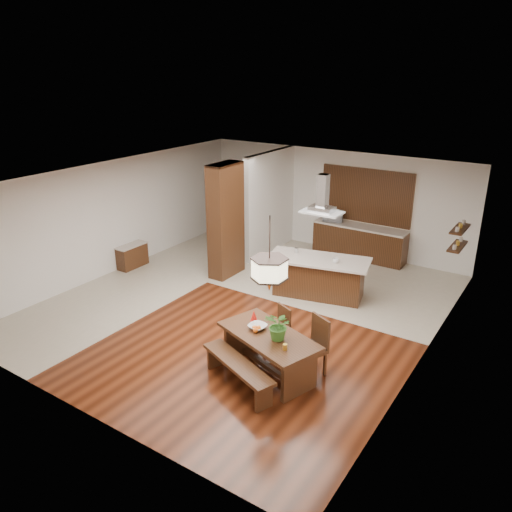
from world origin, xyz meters
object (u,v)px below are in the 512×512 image
Objects in this scene: pendant_lantern at (270,254)px; island_cup at (336,261)px; range_hood at (323,194)px; dining_bench at (238,374)px; hallway_console at (132,256)px; dining_chair_left at (276,330)px; dining_table at (269,345)px; foliage_plant at (279,326)px; kitchen_island at (319,277)px; dining_chair_right at (310,347)px; microwave at (333,216)px; fruit_bowl at (258,327)px.

pendant_lantern reaches higher than island_cup.
dining_bench is at bearing -83.02° from range_hood.
dining_chair_left is at bearing -15.46° from hallway_console.
foliage_plant is (0.23, -0.05, 0.46)m from dining_table.
kitchen_island is (-0.48, 3.94, 0.26)m from dining_bench.
foliage_plant is at bearing -106.36° from dining_chair_right.
dining_chair_right is at bearing 48.56° from foliage_plant.
range_hood reaches higher than microwave.
fruit_bowl is at bearing -66.98° from dining_chair_left.
dining_chair_left is (-0.04, 1.31, 0.21)m from dining_bench.
microwave is (-1.44, 2.92, 0.09)m from island_cup.
foliage_plant reaches higher than dining_bench.
foliage_plant reaches higher than kitchen_island.
island_cup is 3.26m from microwave.
hallway_console is 6.35m from foliage_plant.
fruit_bowl is 3.67m from range_hood.
range_hood is (4.98, 1.14, 2.15)m from hallway_console.
fruit_bowl is at bearing -135.20° from dining_chair_right.
hallway_console is 6.08m from dining_table.
pendant_lantern is at bearing -20.99° from hallway_console.
foliage_plant is (0.45, 0.58, 0.79)m from dining_bench.
microwave is at bearing 105.42° from dining_table.
hallway_console is at bearing 159.37° from foliage_plant.
foliage_plant is 3.77m from range_hood.
fruit_bowl is at bearing 167.45° from foliage_plant.
dining_bench is (5.46, -2.81, -0.08)m from hallway_console.
range_hood is 1.63× the size of microwave.
dining_bench is 3.94m from island_cup.
microwave reaches higher than dining_table.
dining_chair_left is 2.67m from kitchen_island.
dining_chair_left reaches higher than hallway_console.
foliage_plant reaches higher than island_cup.
hallway_console is 5.57m from island_cup.
dining_bench is at bearing -96.45° from microwave.
dining_bench is 1.33m from dining_chair_left.
hallway_console is 0.98× the size of range_hood.
microwave is at bearing 103.17° from fruit_bowl.
dining_table is 6.57× the size of fruit_bowl.
foliage_plant is (-0.38, -0.43, 0.50)m from dining_chair_right.
hallway_console is 1.60× the size of microwave.
dining_table is 3.38m from kitchen_island.
dining_chair_right is at bearing -15.91° from hallway_console.
hallway_console is 1.69× the size of foliage_plant.
dining_table is 6.41m from microwave.
dining_chair_right is 0.42× the size of kitchen_island.
hallway_console is at bearing 159.01° from dining_table.
dining_table is 3.70× the size of microwave.
island_cup reaches higher than fruit_bowl.
foliage_plant is at bearing -12.55° from fruit_bowl.
dining_chair_right is at bearing 50.81° from dining_bench.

